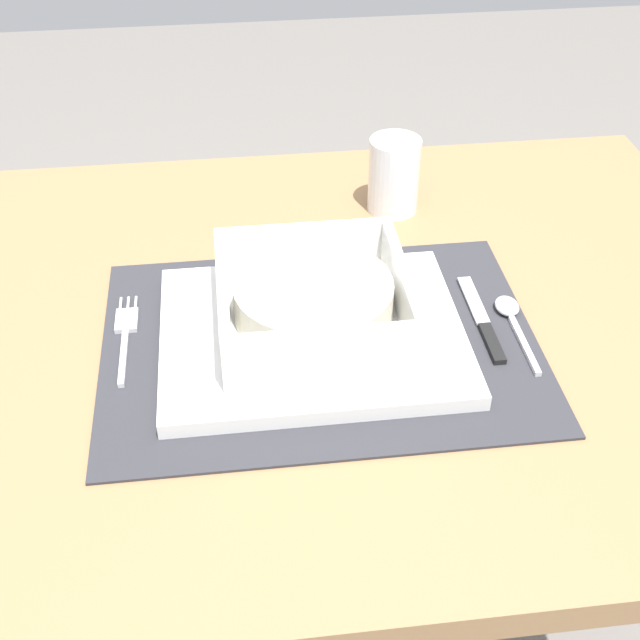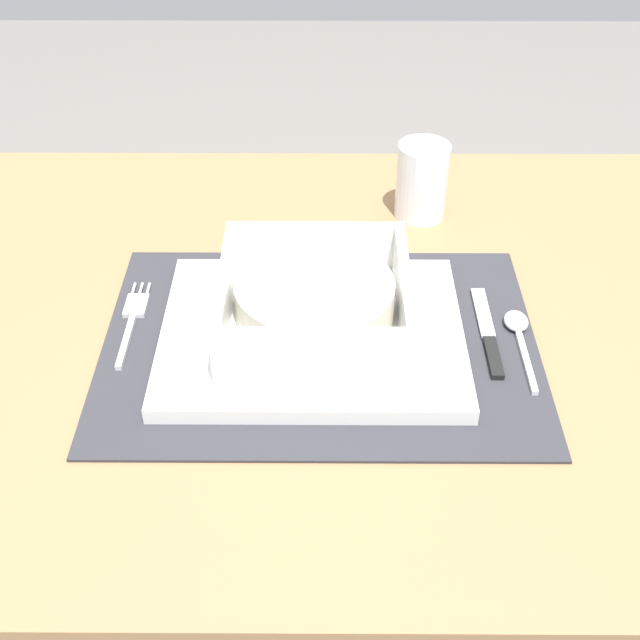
{
  "view_description": "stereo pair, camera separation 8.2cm",
  "coord_description": "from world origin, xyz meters",
  "px_view_note": "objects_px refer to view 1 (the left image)",
  "views": [
    {
      "loc": [
        -0.09,
        -0.68,
        1.27
      ],
      "look_at": [
        -0.02,
        -0.04,
        0.76
      ],
      "focal_mm": 47.95,
      "sensor_mm": 36.0,
      "label": 1
    },
    {
      "loc": [
        -0.01,
        -0.68,
        1.27
      ],
      "look_at": [
        -0.02,
        -0.04,
        0.76
      ],
      "focal_mm": 47.95,
      "sensor_mm": 36.0,
      "label": 2
    }
  ],
  "objects_px": {
    "fork": "(126,331)",
    "spoon": "(511,314)",
    "porridge_bowl": "(313,303)",
    "drinking_glass": "(394,179)",
    "dining_table": "(330,395)",
    "butter_knife": "(484,324)"
  },
  "relations": [
    {
      "from": "porridge_bowl",
      "to": "drinking_glass",
      "type": "bearing_deg",
      "value": 62.24
    },
    {
      "from": "fork",
      "to": "butter_knife",
      "type": "height_order",
      "value": "butter_knife"
    },
    {
      "from": "dining_table",
      "to": "spoon",
      "type": "bearing_deg",
      "value": -9.41
    },
    {
      "from": "dining_table",
      "to": "fork",
      "type": "relative_size",
      "value": 6.81
    },
    {
      "from": "butter_knife",
      "to": "drinking_glass",
      "type": "height_order",
      "value": "drinking_glass"
    },
    {
      "from": "porridge_bowl",
      "to": "butter_knife",
      "type": "xyz_separation_m",
      "value": [
        0.17,
        -0.01,
        -0.04
      ]
    },
    {
      "from": "fork",
      "to": "spoon",
      "type": "distance_m",
      "value": 0.39
    },
    {
      "from": "dining_table",
      "to": "fork",
      "type": "height_order",
      "value": "fork"
    },
    {
      "from": "dining_table",
      "to": "butter_knife",
      "type": "height_order",
      "value": "butter_knife"
    },
    {
      "from": "spoon",
      "to": "drinking_glass",
      "type": "height_order",
      "value": "drinking_glass"
    },
    {
      "from": "porridge_bowl",
      "to": "butter_knife",
      "type": "distance_m",
      "value": 0.17
    },
    {
      "from": "fork",
      "to": "drinking_glass",
      "type": "relative_size",
      "value": 1.5
    },
    {
      "from": "dining_table",
      "to": "porridge_bowl",
      "type": "height_order",
      "value": "porridge_bowl"
    },
    {
      "from": "drinking_glass",
      "to": "butter_knife",
      "type": "bearing_deg",
      "value": -78.88
    },
    {
      "from": "porridge_bowl",
      "to": "fork",
      "type": "distance_m",
      "value": 0.19
    },
    {
      "from": "spoon",
      "to": "dining_table",
      "type": "bearing_deg",
      "value": 169.58
    },
    {
      "from": "dining_table",
      "to": "drinking_glass",
      "type": "distance_m",
      "value": 0.27
    },
    {
      "from": "dining_table",
      "to": "butter_knife",
      "type": "distance_m",
      "value": 0.19
    },
    {
      "from": "fork",
      "to": "butter_knife",
      "type": "bearing_deg",
      "value": -3.1
    },
    {
      "from": "spoon",
      "to": "butter_knife",
      "type": "xyz_separation_m",
      "value": [
        -0.03,
        -0.01,
        -0.0
      ]
    },
    {
      "from": "dining_table",
      "to": "butter_knife",
      "type": "bearing_deg",
      "value": -14.76
    },
    {
      "from": "fork",
      "to": "drinking_glass",
      "type": "height_order",
      "value": "drinking_glass"
    }
  ]
}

